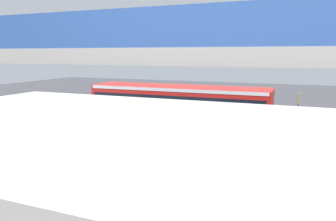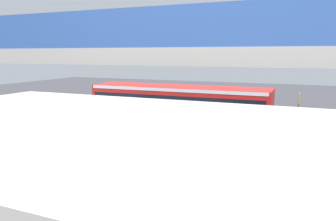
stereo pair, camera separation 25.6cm
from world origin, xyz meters
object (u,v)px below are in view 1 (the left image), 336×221
at_px(parked_van, 62,121).
at_px(traffic_sign, 298,108).
at_px(city_bus, 179,106).
at_px(bicycle_black, 27,125).
at_px(bicycle_blue, 3,131).
at_px(pedestrian, 332,155).

distance_m(parked_van, traffic_sign, 14.52).
xyz_separation_m(parked_van, traffic_sign, (-13.21, -5.98, 0.71)).
bearing_deg(traffic_sign, city_bus, 15.96).
distance_m(parked_van, bicycle_black, 4.21).
height_order(bicycle_blue, traffic_sign, traffic_sign).
relative_size(bicycle_blue, pedestrian, 0.99).
bearing_deg(pedestrian, bicycle_blue, 1.49).
bearing_deg(city_bus, parked_van, 32.99).
bearing_deg(bicycle_black, pedestrian, 175.77).
height_order(city_bus, bicycle_blue, city_bus).
bearing_deg(bicycle_black, parked_van, 164.23).
bearing_deg(bicycle_blue, parked_van, -169.72).
bearing_deg(traffic_sign, bicycle_black, 15.80).
relative_size(parked_van, bicycle_black, 2.71).
bearing_deg(parked_van, pedestrian, 179.01).
xyz_separation_m(parked_van, pedestrian, (-14.63, 0.25, -0.30)).
height_order(parked_van, bicycle_blue, parked_van).
distance_m(bicycle_black, traffic_sign, 17.92).
height_order(city_bus, parked_van, city_bus).
height_order(bicycle_black, pedestrian, pedestrian).
distance_m(pedestrian, traffic_sign, 6.47).
bearing_deg(pedestrian, parked_van, -0.99).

